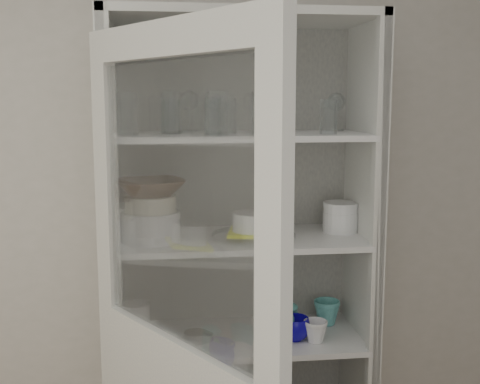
% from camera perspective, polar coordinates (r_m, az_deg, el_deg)
% --- Properties ---
extents(wall_back, '(3.60, 0.02, 2.60)m').
position_cam_1_polar(wall_back, '(2.54, -5.10, -2.34)').
color(wall_back, beige).
rests_on(wall_back, ground).
extents(pantry_cabinet, '(1.00, 0.45, 2.10)m').
position_cam_1_polar(pantry_cabinet, '(2.49, -0.17, -11.12)').
color(pantry_cabinet, '#BCBCBC').
rests_on(pantry_cabinet, floor).
extents(tumbler_0, '(0.08, 0.08, 0.15)m').
position_cam_1_polar(tumbler_0, '(2.14, -10.64, 7.27)').
color(tumbler_0, silver).
rests_on(tumbler_0, shelf_glass).
extents(tumbler_1, '(0.10, 0.10, 0.15)m').
position_cam_1_polar(tumbler_1, '(2.11, -2.21, 7.44)').
color(tumbler_1, silver).
rests_on(tumbler_1, shelf_glass).
extents(tumbler_2, '(0.08, 0.08, 0.13)m').
position_cam_1_polar(tumbler_2, '(2.14, -2.55, 7.12)').
color(tumbler_2, silver).
rests_on(tumbler_2, shelf_glass).
extents(tumbler_3, '(0.07, 0.07, 0.13)m').
position_cam_1_polar(tumbler_3, '(2.15, -1.23, 7.17)').
color(tumbler_3, silver).
rests_on(tumbler_3, shelf_glass).
extents(tumbler_4, '(0.10, 0.10, 0.16)m').
position_cam_1_polar(tumbler_4, '(2.17, 2.14, 7.51)').
color(tumbler_4, silver).
rests_on(tumbler_4, shelf_glass).
extents(tumbler_5, '(0.08, 0.08, 0.15)m').
position_cam_1_polar(tumbler_5, '(2.15, 3.32, 7.35)').
color(tumbler_5, silver).
rests_on(tumbler_5, shelf_glass).
extents(tumbler_6, '(0.08, 0.08, 0.13)m').
position_cam_1_polar(tumbler_6, '(2.21, 8.38, 7.06)').
color(tumbler_6, silver).
rests_on(tumbler_6, shelf_glass).
extents(tumbler_7, '(0.07, 0.07, 0.13)m').
position_cam_1_polar(tumbler_7, '(2.26, -6.51, 7.16)').
color(tumbler_7, silver).
rests_on(tumbler_7, shelf_glass).
extents(tumbler_8, '(0.10, 0.10, 0.15)m').
position_cam_1_polar(tumbler_8, '(2.23, -6.51, 7.47)').
color(tumbler_8, silver).
rests_on(tumbler_8, shelf_glass).
extents(tumbler_9, '(0.08, 0.08, 0.14)m').
position_cam_1_polar(tumbler_9, '(2.27, -2.39, 7.35)').
color(tumbler_9, silver).
rests_on(tumbler_9, shelf_glass).
extents(goblet_0, '(0.08, 0.08, 0.17)m').
position_cam_1_polar(goblet_0, '(2.37, -4.85, 7.81)').
color(goblet_0, silver).
rests_on(goblet_0, shelf_glass).
extents(goblet_1, '(0.07, 0.07, 0.15)m').
position_cam_1_polar(goblet_1, '(2.36, -1.84, 7.55)').
color(goblet_1, silver).
rests_on(goblet_1, shelf_glass).
extents(goblet_2, '(0.07, 0.07, 0.16)m').
position_cam_1_polar(goblet_2, '(2.38, 3.66, 7.64)').
color(goblet_2, silver).
rests_on(goblet_2, shelf_glass).
extents(goblet_3, '(0.07, 0.07, 0.17)m').
position_cam_1_polar(goblet_3, '(2.48, 9.11, 7.67)').
color(goblet_3, silver).
rests_on(goblet_3, shelf_glass).
extents(plate_stack_front, '(0.22, 0.22, 0.11)m').
position_cam_1_polar(plate_stack_front, '(2.28, -8.43, -3.22)').
color(plate_stack_front, white).
rests_on(plate_stack_front, shelf_plates).
extents(plate_stack_back, '(0.21, 0.21, 0.11)m').
position_cam_1_polar(plate_stack_back, '(2.44, -9.72, -2.45)').
color(plate_stack_back, white).
rests_on(plate_stack_back, shelf_plates).
extents(cream_bowl, '(0.20, 0.20, 0.06)m').
position_cam_1_polar(cream_bowl, '(2.26, -8.48, -1.10)').
color(cream_bowl, beige).
rests_on(cream_bowl, plate_stack_front).
extents(terracotta_bowl, '(0.31, 0.31, 0.06)m').
position_cam_1_polar(terracotta_bowl, '(2.25, -8.51, 0.42)').
color(terracotta_bowl, '#422719').
rests_on(terracotta_bowl, cream_bowl).
extents(glass_platter, '(0.39, 0.39, 0.02)m').
position_cam_1_polar(glass_platter, '(2.30, 1.29, -4.20)').
color(glass_platter, silver).
rests_on(glass_platter, shelf_plates).
extents(yellow_trivet, '(0.22, 0.22, 0.01)m').
position_cam_1_polar(yellow_trivet, '(2.30, 1.29, -3.82)').
color(yellow_trivet, '#FFF624').
rests_on(yellow_trivet, glass_platter).
extents(white_ramekin, '(0.20, 0.20, 0.07)m').
position_cam_1_polar(white_ramekin, '(2.29, 1.29, -2.81)').
color(white_ramekin, white).
rests_on(white_ramekin, yellow_trivet).
extents(grey_bowl_stack, '(0.14, 0.14, 0.12)m').
position_cam_1_polar(grey_bowl_stack, '(2.44, 9.52, -2.35)').
color(grey_bowl_stack, silver).
rests_on(grey_bowl_stack, shelf_plates).
extents(mug_blue, '(0.12, 0.12, 0.09)m').
position_cam_1_polar(mug_blue, '(2.40, 5.22, -12.77)').
color(mug_blue, '#070D8D').
rests_on(mug_blue, shelf_mugs).
extents(mug_teal, '(0.14, 0.14, 0.10)m').
position_cam_1_polar(mug_teal, '(2.57, 8.22, -11.23)').
color(mug_teal, '#227173').
rests_on(mug_teal, shelf_mugs).
extents(mug_white, '(0.12, 0.12, 0.09)m').
position_cam_1_polar(mug_white, '(2.39, 7.16, -12.98)').
color(mug_white, white).
rests_on(mug_white, shelf_mugs).
extents(teal_jar, '(0.09, 0.09, 0.10)m').
position_cam_1_polar(teal_jar, '(2.48, 4.50, -11.93)').
color(teal_jar, '#227173').
rests_on(teal_jar, shelf_mugs).
extents(measuring_cups, '(0.09, 0.09, 0.04)m').
position_cam_1_polar(measuring_cups, '(2.40, -4.22, -13.50)').
color(measuring_cups, '#B9B9B9').
rests_on(measuring_cups, shelf_mugs).
extents(white_canister, '(0.12, 0.12, 0.13)m').
position_cam_1_polar(white_canister, '(2.46, -9.85, -11.83)').
color(white_canister, white).
rests_on(white_canister, shelf_mugs).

